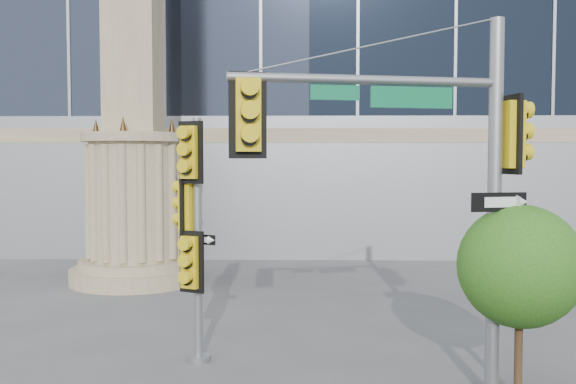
{
  "coord_description": "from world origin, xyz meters",
  "views": [
    {
      "loc": [
        -0.26,
        -12.71,
        4.24
      ],
      "look_at": [
        -0.6,
        2.0,
        3.47
      ],
      "focal_mm": 40.0,
      "sensor_mm": 36.0,
      "label": 1
    }
  ],
  "objects": [
    {
      "name": "ground",
      "position": [
        0.0,
        0.0,
        0.0
      ],
      "size": [
        120.0,
        120.0,
        0.0
      ],
      "primitive_type": "plane",
      "color": "#545456",
      "rests_on": "ground"
    },
    {
      "name": "secondary_signal_pole",
      "position": [
        -2.53,
        0.36,
        2.98
      ],
      "size": [
        0.86,
        0.85,
        5.07
      ],
      "rotation": [
        0.0,
        0.0,
        -0.42
      ],
      "color": "slate",
      "rests_on": "ground"
    },
    {
      "name": "street_tree",
      "position": [
        3.58,
        -1.51,
        2.27
      ],
      "size": [
        2.21,
        2.16,
        3.44
      ],
      "color": "#9E876B",
      "rests_on": "ground"
    },
    {
      "name": "monument",
      "position": [
        -6.0,
        9.0,
        5.52
      ],
      "size": [
        4.4,
        4.4,
        16.6
      ],
      "color": "#9E876B",
      "rests_on": "ground"
    },
    {
      "name": "main_signal_pole",
      "position": [
        1.91,
        -1.76,
        4.12
      ],
      "size": [
        5.1,
        1.53,
        6.65
      ],
      "rotation": [
        0.0,
        0.0,
        0.21
      ],
      "color": "slate",
      "rests_on": "ground"
    }
  ]
}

